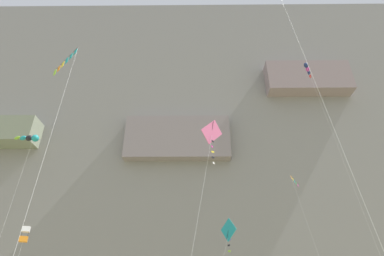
{
  "coord_description": "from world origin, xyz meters",
  "views": [
    {
      "loc": [
        2.68,
        -1.14,
        2.66
      ],
      "look_at": [
        2.49,
        21.13,
        15.31
      ],
      "focal_mm": 28.35,
      "sensor_mm": 36.0,
      "label": 1
    }
  ],
  "objects_px": {
    "kite_diamond_low_left": "(212,135)",
    "kite_box_upper_left": "(25,235)",
    "kite_banner_high_center": "(62,72)",
    "kite_windsock_front_field": "(30,138)",
    "kite_windsock_far_left": "(308,69)",
    "kite_banner_mid_right": "(299,193)",
    "kite_diamond_high_right": "(228,231)"
  },
  "relations": [
    {
      "from": "kite_diamond_low_left",
      "to": "kite_box_upper_left",
      "type": "height_order",
      "value": "kite_diamond_low_left"
    },
    {
      "from": "kite_banner_high_center",
      "to": "kite_diamond_low_left",
      "type": "relative_size",
      "value": 1.13
    },
    {
      "from": "kite_windsock_front_field",
      "to": "kite_windsock_far_left",
      "type": "height_order",
      "value": "kite_windsock_far_left"
    },
    {
      "from": "kite_windsock_far_left",
      "to": "kite_box_upper_left",
      "type": "height_order",
      "value": "kite_windsock_far_left"
    },
    {
      "from": "kite_windsock_far_left",
      "to": "kite_banner_mid_right",
      "type": "relative_size",
      "value": 2.08
    },
    {
      "from": "kite_windsock_far_left",
      "to": "kite_banner_mid_right",
      "type": "xyz_separation_m",
      "value": [
        -4.27,
        0.81,
        -18.43
      ]
    },
    {
      "from": "kite_diamond_high_right",
      "to": "kite_windsock_far_left",
      "type": "distance_m",
      "value": 27.24
    },
    {
      "from": "kite_diamond_high_right",
      "to": "kite_banner_mid_right",
      "type": "distance_m",
      "value": 11.14
    },
    {
      "from": "kite_diamond_high_right",
      "to": "kite_banner_mid_right",
      "type": "bearing_deg",
      "value": 23.64
    },
    {
      "from": "kite_diamond_low_left",
      "to": "kite_banner_high_center",
      "type": "bearing_deg",
      "value": -152.71
    },
    {
      "from": "kite_banner_mid_right",
      "to": "kite_banner_high_center",
      "type": "bearing_deg",
      "value": -137.09
    },
    {
      "from": "kite_banner_high_center",
      "to": "kite_windsock_front_field",
      "type": "xyz_separation_m",
      "value": [
        -12.07,
        18.13,
        4.59
      ]
    },
    {
      "from": "kite_diamond_low_left",
      "to": "kite_box_upper_left",
      "type": "relative_size",
      "value": 1.81
    },
    {
      "from": "kite_windsock_front_field",
      "to": "kite_box_upper_left",
      "type": "xyz_separation_m",
      "value": [
        5.58,
        -5.54,
        -12.69
      ]
    },
    {
      "from": "kite_windsock_far_left",
      "to": "kite_box_upper_left",
      "type": "relative_size",
      "value": 3.87
    },
    {
      "from": "kite_diamond_low_left",
      "to": "kite_box_upper_left",
      "type": "distance_m",
      "value": 19.19
    },
    {
      "from": "kite_diamond_low_left",
      "to": "kite_banner_mid_right",
      "type": "xyz_separation_m",
      "value": [
        11.09,
        14.51,
        -0.16
      ]
    },
    {
      "from": "kite_windsock_front_field",
      "to": "kite_box_upper_left",
      "type": "bearing_deg",
      "value": -44.79
    },
    {
      "from": "kite_diamond_low_left",
      "to": "kite_windsock_far_left",
      "type": "height_order",
      "value": "kite_windsock_far_left"
    },
    {
      "from": "kite_banner_high_center",
      "to": "kite_windsock_front_field",
      "type": "distance_m",
      "value": 22.26
    },
    {
      "from": "kite_windsock_front_field",
      "to": "kite_diamond_low_left",
      "type": "bearing_deg",
      "value": -30.12
    },
    {
      "from": "kite_banner_high_center",
      "to": "kite_windsock_far_left",
      "type": "distance_m",
      "value": 35.7
    },
    {
      "from": "kite_windsock_front_field",
      "to": "kite_diamond_high_right",
      "type": "bearing_deg",
      "value": -5.55
    },
    {
      "from": "kite_windsock_front_field",
      "to": "kite_diamond_low_left",
      "type": "relative_size",
      "value": 1.38
    },
    {
      "from": "kite_diamond_high_right",
      "to": "kite_box_upper_left",
      "type": "relative_size",
      "value": 1.19
    },
    {
      "from": "kite_windsock_front_field",
      "to": "kite_banner_mid_right",
      "type": "bearing_deg",
      "value": 2.77
    },
    {
      "from": "kite_banner_high_center",
      "to": "kite_box_upper_left",
      "type": "distance_m",
      "value": 16.32
    },
    {
      "from": "kite_diamond_high_right",
      "to": "kite_windsock_front_field",
      "type": "xyz_separation_m",
      "value": [
        -24.24,
        2.36,
        11.84
      ]
    },
    {
      "from": "kite_diamond_low_left",
      "to": "kite_windsock_front_field",
      "type": "bearing_deg",
      "value": 149.88
    },
    {
      "from": "kite_windsock_far_left",
      "to": "kite_box_upper_left",
      "type": "bearing_deg",
      "value": -168.79
    },
    {
      "from": "kite_diamond_high_right",
      "to": "kite_diamond_low_left",
      "type": "bearing_deg",
      "value": -100.85
    },
    {
      "from": "kite_diamond_high_right",
      "to": "kite_windsock_front_field",
      "type": "relative_size",
      "value": 0.47
    }
  ]
}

